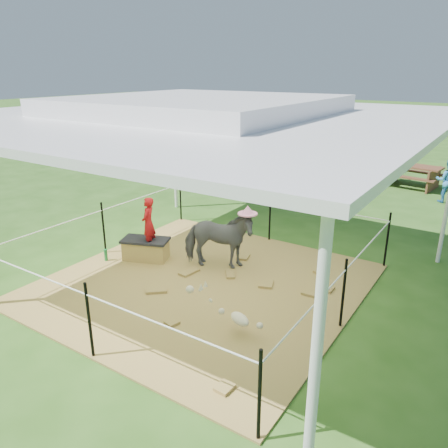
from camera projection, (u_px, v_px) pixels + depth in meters
The scene contains 13 objects.
ground at pixel (204, 284), 7.00m from camera, with size 90.00×90.00×0.00m, color #2D5919.
hay_patch at pixel (203, 283), 6.99m from camera, with size 4.60×4.60×0.03m, color brown.
canopy_tent at pixel (200, 112), 6.09m from camera, with size 6.30×6.30×2.90m.
rope_fence at pixel (203, 247), 6.78m from camera, with size 4.54×4.54×1.00m.
straw_bale at pixel (146, 250), 7.81m from camera, with size 0.77×0.38×0.34m, color #B69142.
dark_cloth at pixel (145, 240), 7.75m from camera, with size 0.82×0.43×0.04m, color black.
woman at pixel (148, 218), 7.55m from camera, with size 0.34×0.22×0.92m, color #B81115.
green_bottle at pixel (106, 255), 7.76m from camera, with size 0.06×0.06×0.21m, color #197330.
pony at pixel (218, 240), 7.35m from camera, with size 0.55×1.22×1.03m, color #4D4D53.
pink_hat at pixel (218, 207), 7.15m from camera, with size 0.32×0.32×0.15m, color #FF93C6.
foal at pixel (240, 317), 5.56m from camera, with size 0.90×0.50×0.50m, color beige, non-canonical shape.
picnic_table_near at pixel (412, 176), 12.67m from camera, with size 1.54×1.11×0.64m, color #532E1C.
distant_person at pixel (447, 181), 11.13m from camera, with size 0.55×0.43×1.13m, color #3480C4.
Camera 1 is at (3.71, -5.06, 3.26)m, focal length 35.00 mm.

